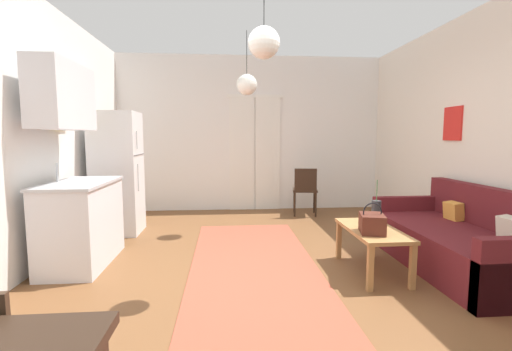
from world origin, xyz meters
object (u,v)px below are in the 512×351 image
at_px(coffee_table, 372,235).
at_px(bamboo_vase, 376,213).
at_px(couch, 462,243).
at_px(accent_chair, 305,188).
at_px(pendant_lamp_far, 247,85).
at_px(pendant_lamp_near, 264,43).
at_px(handbag, 372,223).
at_px(refrigerator, 117,173).

xyz_separation_m(coffee_table, bamboo_vase, (0.10, 0.14, 0.20)).
distance_m(couch, accent_chair, 2.84).
bearing_deg(pendant_lamp_far, pendant_lamp_near, -89.22).
height_order(couch, coffee_table, couch).
relative_size(couch, pendant_lamp_near, 2.43).
bearing_deg(bamboo_vase, couch, -7.27).
bearing_deg(pendant_lamp_far, coffee_table, -56.54).
xyz_separation_m(bamboo_vase, handbag, (-0.17, -0.30, -0.04)).
relative_size(couch, accent_chair, 2.38).
distance_m(couch, refrigerator, 4.40).
bearing_deg(couch, bamboo_vase, 172.73).
distance_m(handbag, refrigerator, 3.52).
distance_m(coffee_table, pendant_lamp_far, 2.73).
xyz_separation_m(refrigerator, accent_chair, (2.91, 0.88, -0.38)).
bearing_deg(pendant_lamp_far, couch, -38.87).
xyz_separation_m(couch, accent_chair, (-1.08, 2.61, 0.21)).
bearing_deg(coffee_table, bamboo_vase, 55.87).
distance_m(accent_chair, pendant_lamp_far, 2.14).
distance_m(coffee_table, bamboo_vase, 0.26).
xyz_separation_m(couch, coffee_table, (-0.99, -0.03, 0.12)).
relative_size(handbag, refrigerator, 0.20).
height_order(coffee_table, accent_chair, accent_chair).
bearing_deg(bamboo_vase, pendant_lamp_far, 127.84).
height_order(refrigerator, pendant_lamp_far, pendant_lamp_far).
bearing_deg(refrigerator, couch, -23.49).
height_order(bamboo_vase, refrigerator, refrigerator).
relative_size(coffee_table, accent_chair, 1.15).
relative_size(couch, bamboo_vase, 4.16).
relative_size(coffee_table, pendant_lamp_near, 1.17).
bearing_deg(couch, refrigerator, 156.51).
height_order(coffee_table, pendant_lamp_far, pendant_lamp_far).
distance_m(accent_chair, pendant_lamp_near, 3.51).
bearing_deg(pendant_lamp_far, accent_chair, 39.45).
bearing_deg(handbag, coffee_table, 64.94).
height_order(couch, pendant_lamp_far, pendant_lamp_far).
bearing_deg(accent_chair, pendant_lamp_near, 79.81).
relative_size(bamboo_vase, pendant_lamp_far, 0.53).
distance_m(bamboo_vase, accent_chair, 2.51).
distance_m(bamboo_vase, handbag, 0.34).
bearing_deg(couch, accent_chair, 112.52).
xyz_separation_m(handbag, accent_chair, (-0.02, 2.80, -0.07)).
bearing_deg(accent_chair, pendant_lamp_far, 49.05).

